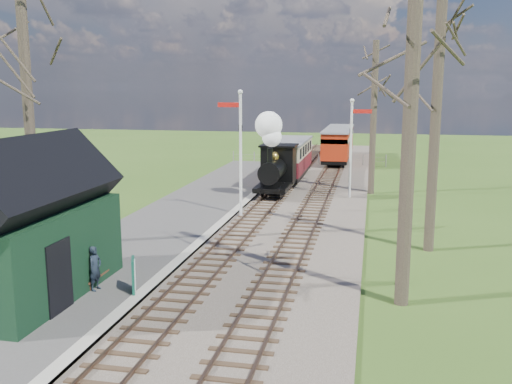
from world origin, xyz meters
TOP-DOWN VIEW (x-y plane):
  - ground at (0.00, 0.00)m, footprint 140.00×140.00m
  - distant_hills at (1.40, 64.38)m, footprint 114.40×48.00m
  - ballast_bed at (1.30, 22.00)m, footprint 8.00×60.00m
  - track_near at (0.00, 22.00)m, footprint 1.60×60.00m
  - track_far at (2.60, 22.00)m, footprint 1.60×60.00m
  - platform at (-3.50, 14.00)m, footprint 5.00×44.00m
  - coping_strip at (-1.20, 14.00)m, footprint 0.40×44.00m
  - station_shed at (-4.30, 4.00)m, footprint 3.25×6.30m
  - semaphore_near at (-0.77, 16.00)m, footprint 1.22×0.24m
  - semaphore_far at (4.37, 22.00)m, footprint 1.22×0.24m
  - bare_trees at (1.33, 10.10)m, footprint 15.51×22.39m
  - fence_line at (0.30, 36.00)m, footprint 12.60×0.08m
  - locomotive at (-0.01, 21.76)m, footprint 1.94×4.52m
  - coach at (0.00, 27.82)m, footprint 2.26×7.75m
  - red_carriage_a at (2.60, 36.10)m, footprint 2.20×5.45m
  - red_carriage_b at (2.60, 41.60)m, footprint 2.20×5.45m
  - sign_board at (-1.44, 4.85)m, footprint 0.34×0.69m
  - bench at (-3.10, 5.32)m, footprint 0.47×1.50m
  - person at (-2.65, 4.78)m, footprint 0.41×0.55m

SIDE VIEW (x-z plane):
  - distant_hills at x=1.40m, z-range -27.22..-5.20m
  - ground at x=0.00m, z-range 0.00..0.00m
  - ballast_bed at x=1.30m, z-range 0.00..0.10m
  - track_near at x=0.00m, z-range 0.02..0.17m
  - track_far at x=2.60m, z-range 0.02..0.17m
  - platform at x=-3.50m, z-range 0.00..0.20m
  - coping_strip at x=-1.20m, z-range 0.00..0.21m
  - fence_line at x=0.30m, z-range 0.05..1.05m
  - bench at x=-3.10m, z-range 0.17..1.03m
  - sign_board at x=-1.44m, z-range 0.20..1.25m
  - person at x=-2.65m, z-range 0.20..1.58m
  - red_carriage_a at x=2.60m, z-range 0.43..2.74m
  - red_carriage_b at x=2.60m, z-range 0.43..2.74m
  - coach at x=0.00m, z-range 0.43..2.81m
  - locomotive at x=-0.01m, z-range -0.20..4.64m
  - station_shed at x=-4.30m, z-range -0.12..4.66m
  - semaphore_far at x=4.37m, z-range 0.49..6.21m
  - semaphore_near at x=-0.77m, z-range 0.51..6.73m
  - bare_trees at x=1.33m, z-range -0.79..11.21m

